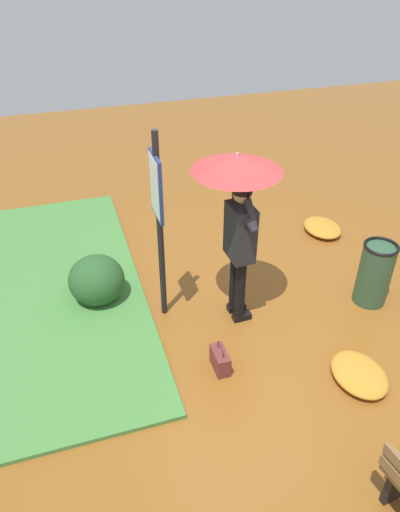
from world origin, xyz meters
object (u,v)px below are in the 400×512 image
object	(u,v)px
handbag	(220,360)
trash_bin	(375,273)
info_sign_post	(158,209)
person_with_umbrella	(238,198)

from	to	relation	value
handbag	trash_bin	size ratio (longest dim) A/B	0.44
info_sign_post	handbag	xyz separation A→B (m)	(-1.07, -0.35, -1.32)
handbag	trash_bin	distance (m)	2.26
person_with_umbrella	handbag	bearing A→B (deg)	151.07
person_with_umbrella	trash_bin	distance (m)	2.08
handbag	trash_bin	xyz separation A→B (m)	(0.51, -2.18, 0.29)
person_with_umbrella	handbag	distance (m)	1.72
person_with_umbrella	handbag	xyz separation A→B (m)	(-0.84, 0.46, -1.42)
info_sign_post	trash_bin	xyz separation A→B (m)	(-0.56, -2.53, -1.03)
trash_bin	info_sign_post	bearing A→B (deg)	77.63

